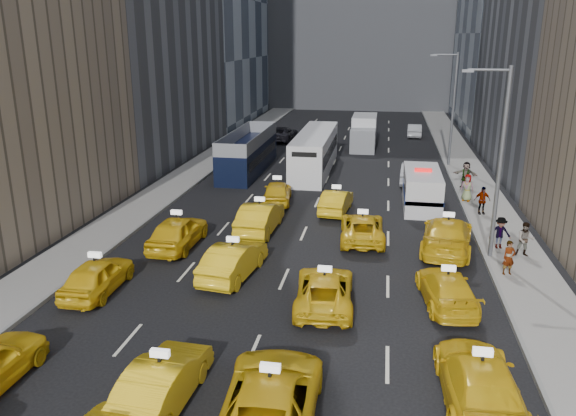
% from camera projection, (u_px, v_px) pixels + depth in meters
% --- Properties ---
extents(ground, '(160.00, 160.00, 0.00)m').
position_uv_depth(ground, '(238.00, 386.00, 17.11)').
color(ground, black).
rests_on(ground, ground).
extents(sidewalk_west, '(3.00, 90.00, 0.15)m').
position_uv_depth(sidewalk_west, '(187.00, 176.00, 42.33)').
color(sidewalk_west, gray).
rests_on(sidewalk_west, ground).
extents(sidewalk_east, '(3.00, 90.00, 0.15)m').
position_uv_depth(sidewalk_east, '(476.00, 188.00, 38.92)').
color(sidewalk_east, gray).
rests_on(sidewalk_east, ground).
extents(curb_west, '(0.15, 90.00, 0.18)m').
position_uv_depth(curb_west, '(206.00, 177.00, 42.09)').
color(curb_west, slate).
rests_on(curb_west, ground).
extents(curb_east, '(0.15, 90.00, 0.18)m').
position_uv_depth(curb_east, '(454.00, 187.00, 39.15)').
color(curb_east, slate).
rests_on(curb_east, ground).
extents(streetlight_near, '(2.15, 0.22, 9.00)m').
position_uv_depth(streetlight_near, '(498.00, 158.00, 25.46)').
color(streetlight_near, '#595B60').
rests_on(streetlight_near, ground).
extents(streetlight_far, '(2.15, 0.22, 9.00)m').
position_uv_depth(streetlight_far, '(452.00, 106.00, 44.30)').
color(streetlight_far, '#595B60').
rests_on(streetlight_far, ground).
extents(taxi_5, '(1.77, 4.47, 1.45)m').
position_uv_depth(taxi_5, '(162.00, 382.00, 16.09)').
color(taxi_5, gold).
rests_on(taxi_5, ground).
extents(taxi_6, '(2.85, 5.73, 1.56)m').
position_uv_depth(taxi_6, '(271.00, 400.00, 15.22)').
color(taxi_6, gold).
rests_on(taxi_6, ground).
extents(taxi_7, '(2.33, 5.28, 1.51)m').
position_uv_depth(taxi_7, '(479.00, 382.00, 16.06)').
color(taxi_7, gold).
rests_on(taxi_7, ground).
extents(taxi_8, '(1.78, 4.27, 1.45)m').
position_uv_depth(taxi_8, '(97.00, 276.00, 23.18)').
color(taxi_8, gold).
rests_on(taxi_8, ground).
extents(taxi_9, '(2.23, 4.80, 1.52)m').
position_uv_depth(taxi_9, '(233.00, 260.00, 24.71)').
color(taxi_9, gold).
rests_on(taxi_9, ground).
extents(taxi_10, '(2.55, 4.94, 1.33)m').
position_uv_depth(taxi_10, '(324.00, 290.00, 22.07)').
color(taxi_10, gold).
rests_on(taxi_10, ground).
extents(taxi_11, '(2.43, 4.78, 1.33)m').
position_uv_depth(taxi_11, '(447.00, 289.00, 22.14)').
color(taxi_11, gold).
rests_on(taxi_11, ground).
extents(taxi_12, '(1.99, 4.79, 1.62)m').
position_uv_depth(taxi_12, '(178.00, 232.00, 28.11)').
color(taxi_12, gold).
rests_on(taxi_12, ground).
extents(taxi_13, '(1.84, 4.94, 1.61)m').
position_uv_depth(taxi_13, '(260.00, 217.00, 30.39)').
color(taxi_13, gold).
rests_on(taxi_13, ground).
extents(taxi_14, '(2.50, 4.91, 1.33)m').
position_uv_depth(taxi_14, '(362.00, 228.00, 29.16)').
color(taxi_14, gold).
rests_on(taxi_14, ground).
extents(taxi_15, '(3.08, 5.98, 1.66)m').
position_uv_depth(taxi_15, '(447.00, 235.00, 27.65)').
color(taxi_15, gold).
rests_on(taxi_15, ground).
extents(taxi_16, '(2.19, 4.39, 1.44)m').
position_uv_depth(taxi_16, '(277.00, 192.00, 35.61)').
color(taxi_16, gold).
rests_on(taxi_16, ground).
extents(taxi_17, '(1.84, 4.27, 1.37)m').
position_uv_depth(taxi_17, '(336.00, 201.00, 33.73)').
color(taxi_17, gold).
rests_on(taxi_17, ground).
extents(nypd_van, '(2.71, 5.82, 2.42)m').
position_uv_depth(nypd_van, '(422.00, 190.00, 34.72)').
color(nypd_van, silver).
rests_on(nypd_van, ground).
extents(double_decker, '(2.45, 10.66, 3.10)m').
position_uv_depth(double_decker, '(248.00, 152.00, 43.74)').
color(double_decker, black).
rests_on(double_decker, ground).
extents(city_bus, '(2.46, 11.81, 3.05)m').
position_uv_depth(city_bus, '(315.00, 152.00, 43.78)').
color(city_bus, silver).
rests_on(city_bus, ground).
extents(box_truck, '(2.80, 6.67, 2.97)m').
position_uv_depth(box_truck, '(364.00, 133.00, 52.82)').
color(box_truck, silver).
rests_on(box_truck, ground).
extents(misc_car_0, '(1.93, 4.66, 1.50)m').
position_uv_depth(misc_car_0, '(413.00, 173.00, 40.46)').
color(misc_car_0, '#A9ABB0').
rests_on(misc_car_0, ground).
extents(misc_car_1, '(2.72, 5.27, 1.42)m').
position_uv_depth(misc_car_1, '(282.00, 134.00, 56.59)').
color(misc_car_1, black).
rests_on(misc_car_1, ground).
extents(misc_car_2, '(2.42, 5.20, 1.47)m').
position_uv_depth(misc_car_2, '(365.00, 131.00, 58.09)').
color(misc_car_2, gray).
rests_on(misc_car_2, ground).
extents(misc_car_3, '(1.76, 4.03, 1.35)m').
position_uv_depth(misc_car_3, '(321.00, 133.00, 57.03)').
color(misc_car_3, black).
rests_on(misc_car_3, ground).
extents(misc_car_4, '(1.55, 4.12, 1.34)m').
position_uv_depth(misc_car_4, '(414.00, 130.00, 58.93)').
color(misc_car_4, '#9A9CA1').
rests_on(misc_car_4, ground).
extents(pedestrian_0, '(0.66, 0.53, 1.55)m').
position_uv_depth(pedestrian_0, '(509.00, 258.00, 24.55)').
color(pedestrian_0, gray).
rests_on(pedestrian_0, sidewalk_east).
extents(pedestrian_1, '(0.83, 0.48, 1.68)m').
position_uv_depth(pedestrian_1, '(525.00, 240.00, 26.55)').
color(pedestrian_1, gray).
rests_on(pedestrian_1, sidewalk_east).
extents(pedestrian_2, '(1.07, 0.53, 1.60)m').
position_uv_depth(pedestrian_2, '(500.00, 233.00, 27.57)').
color(pedestrian_2, gray).
rests_on(pedestrian_2, sidewalk_east).
extents(pedestrian_3, '(1.04, 0.64, 1.66)m').
position_uv_depth(pedestrian_3, '(482.00, 200.00, 32.89)').
color(pedestrian_3, gray).
rests_on(pedestrian_3, sidewalk_east).
extents(pedestrian_4, '(0.95, 0.74, 1.72)m').
position_uv_depth(pedestrian_4, '(467.00, 188.00, 35.49)').
color(pedestrian_4, gray).
rests_on(pedestrian_4, sidewalk_east).
extents(pedestrian_5, '(1.73, 1.06, 1.80)m').
position_uv_depth(pedestrian_5, '(466.00, 175.00, 38.60)').
color(pedestrian_5, gray).
rests_on(pedestrian_5, sidewalk_east).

